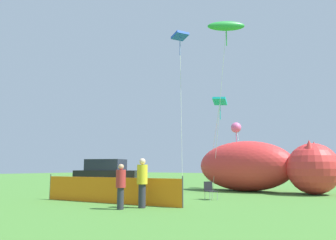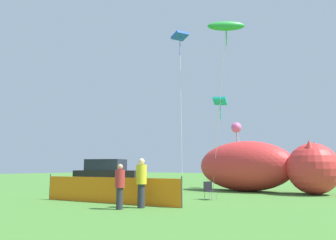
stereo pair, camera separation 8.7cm
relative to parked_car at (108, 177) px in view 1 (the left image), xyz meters
name	(u,v)px [view 1 (the left image)]	position (x,y,z in m)	size (l,w,h in m)	color
ground_plane	(132,197)	(2.63, -0.86, -0.98)	(120.00, 120.00, 0.00)	#477F33
parked_car	(108,177)	(0.00, 0.00, 0.00)	(4.20, 2.81, 2.01)	black
folding_chair	(210,189)	(6.79, -0.06, -0.49)	(0.68, 0.68, 0.85)	black
inflatable_cat	(259,168)	(7.23, 6.06, 0.51)	(9.08, 3.85, 3.23)	red
safety_fence	(109,190)	(3.82, -3.88, -0.43)	(7.16, 0.74, 1.21)	orange
spectator_in_grey_shirt	(121,184)	(5.69, -5.20, -0.07)	(0.36, 0.36, 1.67)	#2D2D38
spectator_in_blue_shirt	(142,181)	(6.07, -4.39, 0.05)	(0.41, 0.41, 1.89)	#2D2D38
kite_green_fish	(226,27)	(6.16, 3.91, 9.38)	(2.95, 2.42, 10.86)	silver
kite_blue_box	(180,39)	(3.34, 2.90, 8.85)	(1.28, 1.50, 10.22)	silver
kite_pink_octopus	(236,128)	(4.78, 8.49, 3.46)	(1.90, 2.23, 4.85)	silver
kite_teal_diamond	(220,103)	(4.57, 6.13, 5.01)	(2.61, 2.52, 6.36)	silver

